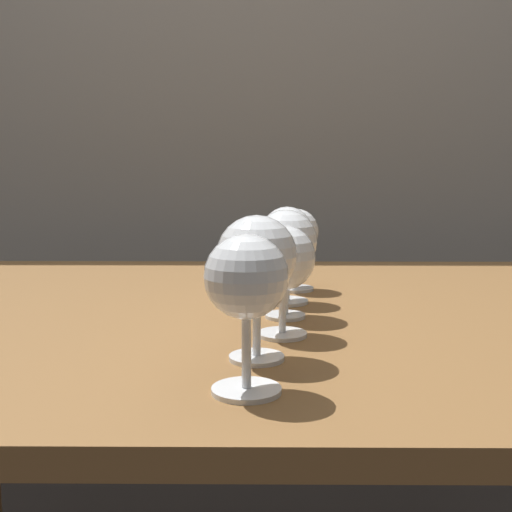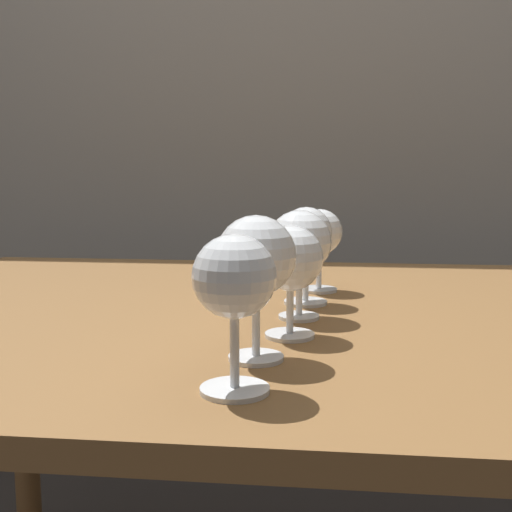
{
  "view_description": "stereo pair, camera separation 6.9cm",
  "coord_description": "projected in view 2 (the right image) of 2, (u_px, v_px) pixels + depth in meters",
  "views": [
    {
      "loc": [
        0.0,
        -0.93,
        0.95
      ],
      "look_at": [
        -0.01,
        -0.25,
        0.86
      ],
      "focal_mm": 45.32,
      "sensor_mm": 36.0,
      "label": 1
    },
    {
      "loc": [
        0.07,
        -0.93,
        0.95
      ],
      "look_at": [
        -0.01,
        -0.25,
        0.86
      ],
      "focal_mm": 45.32,
      "sensor_mm": 36.0,
      "label": 2
    }
  ],
  "objects": [
    {
      "name": "wine_glass_amber",
      "position": [
        234.0,
        281.0,
        0.59
      ],
      "size": [
        0.08,
        0.08,
        0.15
      ],
      "color": "white",
      "rests_on": "dining_table"
    },
    {
      "name": "wine_glass_rose",
      "position": [
        290.0,
        261.0,
        0.79
      ],
      "size": [
        0.08,
        0.08,
        0.14
      ],
      "color": "white",
      "rests_on": "dining_table"
    },
    {
      "name": "wine_glass_pinot",
      "position": [
        306.0,
        235.0,
        0.98
      ],
      "size": [
        0.08,
        0.08,
        0.15
      ],
      "color": "white",
      "rests_on": "dining_table"
    },
    {
      "name": "wine_glass_cabernet",
      "position": [
        300.0,
        244.0,
        0.88
      ],
      "size": [
        0.09,
        0.09,
        0.15
      ],
      "color": "white",
      "rests_on": "dining_table"
    },
    {
      "name": "back_wall",
      "position": [
        305.0,
        41.0,
        1.82
      ],
      "size": [
        5.0,
        0.08,
        2.6
      ],
      "primitive_type": "cube",
      "color": "gray",
      "rests_on": "ground_plane"
    },
    {
      "name": "dining_table",
      "position": [
        278.0,
        365.0,
        0.97
      ],
      "size": [
        1.34,
        0.94,
        0.74
      ],
      "color": "brown",
      "rests_on": "ground_plane"
    },
    {
      "name": "wine_glass_chardonnay",
      "position": [
        256.0,
        258.0,
        0.69
      ],
      "size": [
        0.09,
        0.09,
        0.16
      ],
      "color": "white",
      "rests_on": "dining_table"
    },
    {
      "name": "wine_glass_white",
      "position": [
        320.0,
        234.0,
        1.08
      ],
      "size": [
        0.08,
        0.08,
        0.14
      ],
      "color": "white",
      "rests_on": "dining_table"
    }
  ]
}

